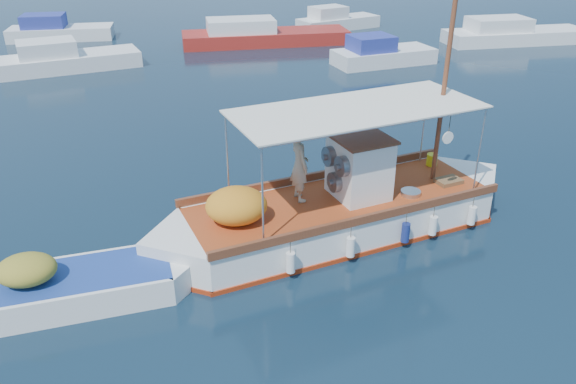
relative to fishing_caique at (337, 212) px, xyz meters
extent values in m
plane|color=black|center=(0.03, -0.33, -0.57)|extent=(160.00, 160.00, 0.00)
cube|color=white|center=(0.06, 0.02, -0.20)|extent=(8.30, 4.88, 1.16)
cube|color=white|center=(-3.69, -1.17, -0.20)|extent=(2.51, 2.51, 1.16)
cube|color=white|center=(3.82, 1.20, -0.20)|extent=(2.51, 2.51, 1.16)
cube|color=#9E2C0F|center=(0.06, 0.02, -0.55)|extent=(8.43, 4.99, 0.19)
cube|color=#9F3D18|center=(0.06, 0.02, 0.36)|extent=(8.24, 4.68, 0.06)
cube|color=brown|center=(-0.34, 1.28, 0.48)|extent=(7.64, 2.50, 0.21)
cube|color=brown|center=(0.46, -1.25, 0.48)|extent=(7.64, 2.50, 0.21)
cube|color=white|center=(0.56, 0.17, 1.17)|extent=(1.61, 1.68, 1.58)
cube|color=brown|center=(0.56, 0.17, 1.99)|extent=(1.75, 1.81, 0.06)
cylinder|color=slate|center=(0.01, -0.35, 1.48)|extent=(0.38, 0.57, 0.53)
cylinder|color=slate|center=(-0.19, 0.29, 1.48)|extent=(0.38, 0.57, 0.53)
cylinder|color=slate|center=(-0.09, -0.03, 0.90)|extent=(0.38, 0.57, 0.53)
cylinder|color=brown|center=(2.87, 0.90, 3.00)|extent=(0.16, 0.16, 5.25)
cylinder|color=brown|center=(2.07, 0.65, 2.58)|extent=(1.83, 0.65, 0.08)
cylinder|color=silver|center=(-2.79, 0.33, 1.56)|extent=(0.06, 0.06, 2.36)
cylinder|color=silver|center=(-2.09, -1.88, 1.56)|extent=(0.06, 0.06, 2.36)
cylinder|color=silver|center=(2.92, 2.13, 1.56)|extent=(0.06, 0.06, 2.36)
cylinder|color=silver|center=(3.62, -0.07, 1.56)|extent=(0.06, 0.06, 2.36)
cube|color=silver|center=(0.41, 0.13, 2.76)|extent=(6.67, 4.27, 0.04)
ellipsoid|color=orange|center=(-2.64, -0.84, 0.82)|extent=(1.78, 1.64, 0.88)
cube|color=gold|center=(1.19, 0.98, 0.59)|extent=(0.31, 0.26, 0.42)
cylinder|color=gold|center=(3.15, 1.76, 0.56)|extent=(0.40, 0.40, 0.36)
cube|color=brown|center=(3.19, 0.56, 0.44)|extent=(0.79, 0.66, 0.13)
cylinder|color=#B2B2B2|center=(1.94, 0.00, 0.44)|extent=(0.66, 0.66, 0.13)
cylinder|color=white|center=(2.60, -0.34, 2.09)|extent=(0.31, 0.12, 0.32)
cylinder|color=white|center=(-1.50, -2.02, -0.09)|extent=(0.26, 0.26, 0.50)
cylinder|color=navy|center=(1.51, -1.07, -0.09)|extent=(0.26, 0.26, 0.50)
cylinder|color=white|center=(3.51, -0.44, -0.09)|extent=(0.26, 0.26, 0.50)
imported|color=#A6A18A|center=(-0.99, 0.14, 1.35)|extent=(0.61, 0.79, 1.92)
cube|color=white|center=(-6.34, -2.19, -0.33)|extent=(4.54, 2.40, 0.84)
cube|color=white|center=(-4.22, -1.82, -0.33)|extent=(1.66, 1.66, 0.84)
cube|color=navy|center=(-6.34, -2.19, 0.07)|extent=(4.50, 2.22, 0.05)
ellipsoid|color=olive|center=(-7.08, -2.32, 0.40)|extent=(1.39, 1.21, 0.62)
cube|color=silver|center=(-10.63, 18.25, -0.27)|extent=(7.44, 4.53, 1.00)
cube|color=silver|center=(-11.63, 17.92, 0.63)|extent=(3.32, 2.83, 0.80)
cube|color=maroon|center=(0.20, 23.16, -0.27)|extent=(10.51, 3.52, 1.00)
cube|color=silver|center=(-1.35, 23.05, 0.63)|extent=(4.29, 2.67, 0.80)
cube|color=silver|center=(6.16, 17.29, -0.27)|extent=(5.90, 3.48, 1.00)
cube|color=navy|center=(5.35, 17.09, 0.63)|extent=(2.60, 2.35, 0.80)
cube|color=silver|center=(16.03, 21.55, -0.27)|extent=(9.31, 3.24, 1.00)
cube|color=silver|center=(14.66, 21.45, 0.63)|extent=(3.81, 2.46, 0.80)
cube|color=silver|center=(-12.90, 26.27, -0.27)|extent=(6.57, 2.65, 1.00)
cube|color=navy|center=(-13.86, 26.22, 0.63)|extent=(2.69, 2.09, 0.80)
cube|color=silver|center=(5.74, 27.48, -0.27)|extent=(6.23, 4.19, 1.00)
cube|color=silver|center=(4.93, 27.13, 0.63)|extent=(2.85, 2.50, 0.80)
camera|label=1|loc=(-2.89, -12.59, 7.11)|focal=35.00mm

